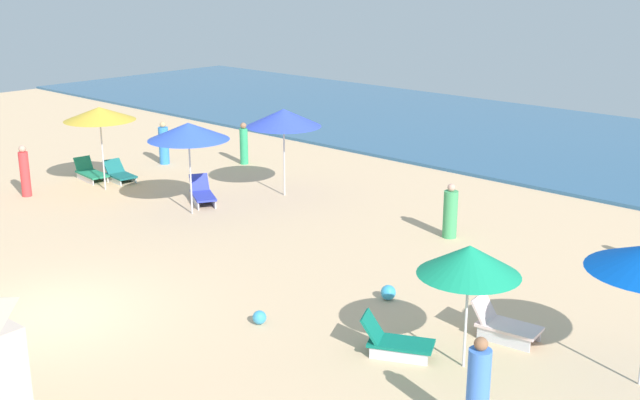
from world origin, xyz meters
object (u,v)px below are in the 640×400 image
umbrella_4 (284,118)px  beach_ball_1 (388,292)px  lounge_chair_3_1 (504,325)px  beachgoer_3 (450,213)px  lounge_chair_0_0 (202,194)px  umbrella_2 (99,114)px  umbrella_0 (188,131)px  beachgoer_5 (164,144)px  lounge_chair_3_0 (395,342)px  beachgoer_1 (478,391)px  lounge_chair_2_0 (119,174)px  beachgoer_4 (25,172)px  lounge_chair_2_1 (91,173)px  beachgoer_0 (244,144)px  umbrella_3 (469,260)px  beach_ball_0 (259,317)px

umbrella_4 → beach_ball_1: umbrella_4 is taller
lounge_chair_3_1 → beachgoer_3: beachgoer_3 is taller
lounge_chair_0_0 → beach_ball_1: (8.78, -1.93, -0.11)m
umbrella_4 → beach_ball_1: size_ratio=8.37×
umbrella_2 → beach_ball_1: size_ratio=8.20×
umbrella_0 → beachgoer_5: bearing=150.6°
lounge_chair_0_0 → lounge_chair_3_0: bearing=-81.5°
beachgoer_1 → beachgoer_5: (-18.03, 7.42, -0.06)m
lounge_chair_2_0 → beach_ball_1: (12.91, -1.68, -0.07)m
umbrella_2 → beachgoer_4: 2.97m
beachgoer_1 → beach_ball_1: (-4.26, 3.23, -0.62)m
lounge_chair_2_0 → umbrella_4: umbrella_4 is taller
beachgoer_1 → beachgoer_4: 17.83m
umbrella_0 → umbrella_2: size_ratio=1.00×
beachgoer_4 → beachgoer_5: beachgoer_4 is taller
beachgoer_4 → lounge_chair_2_1: bearing=108.7°
umbrella_0 → lounge_chair_2_0: bearing=172.2°
beachgoer_4 → umbrella_2: bearing=73.5°
beachgoer_0 → beachgoer_3: size_ratio=1.03×
beachgoer_1 → umbrella_0: bearing=-61.9°
umbrella_0 → lounge_chair_3_1: 11.25m
lounge_chair_3_1 → beachgoer_0: (-14.43, 6.14, 0.44)m
umbrella_3 → umbrella_4: bearing=151.3°
lounge_chair_3_0 → beachgoer_4: bearing=61.3°
beach_ball_1 → beachgoer_5: bearing=163.1°
lounge_chair_2_1 → beachgoer_0: bearing=-16.5°
beachgoer_0 → beach_ball_1: bearing=-145.2°
umbrella_0 → beachgoer_5: umbrella_0 is taller
umbrella_0 → beach_ball_0: (6.99, -3.80, -2.33)m
umbrella_2 → lounge_chair_3_0: size_ratio=1.86×
beachgoer_5 → beach_ball_1: 14.40m
umbrella_2 → beachgoer_3: (10.94, 3.68, -1.83)m
lounge_chair_0_0 → lounge_chair_3_0: (10.46, -3.88, -0.01)m
beachgoer_1 → beachgoer_4: bearing=-48.9°
beach_ball_0 → beach_ball_1: size_ratio=0.86×
beachgoer_3 → beachgoer_5: beachgoer_5 is taller
lounge_chair_2_1 → beachgoer_5: (-0.01, 3.10, 0.49)m
umbrella_2 → beachgoer_3: umbrella_2 is taller
lounge_chair_3_1 → umbrella_4: 11.41m
beachgoer_3 → umbrella_4: bearing=-136.4°
beach_ball_1 → umbrella_3: bearing=-26.7°
beachgoer_5 → beach_ball_1: size_ratio=4.74×
lounge_chair_0_0 → beach_ball_0: lounge_chair_0_0 is taller
lounge_chair_2_1 → beach_ball_0: (12.59, -3.86, -0.10)m
beachgoer_5 → lounge_chair_2_0: bearing=-124.0°
beachgoer_5 → beach_ball_0: beachgoer_5 is taller
umbrella_3 → lounge_chair_3_0: (-1.20, -0.50, -1.80)m
beachgoer_0 → beach_ball_1: beachgoer_0 is taller
lounge_chair_0_0 → beachgoer_0: beachgoer_0 is taller
umbrella_0 → beachgoer_3: 7.79m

